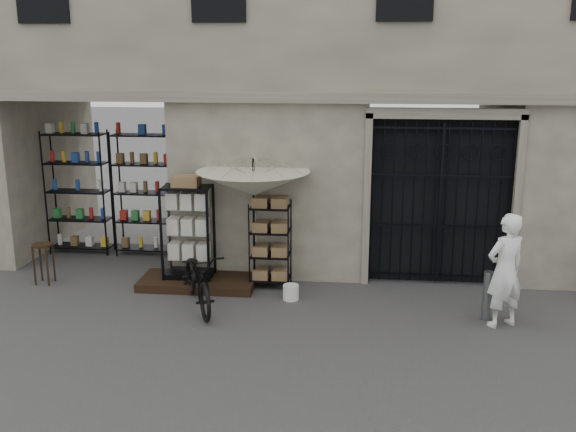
# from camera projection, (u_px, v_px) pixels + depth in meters

# --- Properties ---
(ground) EXTENTS (80.00, 80.00, 0.00)m
(ground) POSITION_uv_depth(u_px,v_px,m) (332.00, 329.00, 9.49)
(ground) COLOR black
(ground) RESTS_ON ground
(main_building) EXTENTS (14.00, 4.00, 9.00)m
(main_building) POSITION_uv_depth(u_px,v_px,m) (344.00, 25.00, 12.25)
(main_building) COLOR gray
(main_building) RESTS_ON ground
(shop_recess) EXTENTS (3.00, 1.70, 3.00)m
(shop_recess) POSITION_uv_depth(u_px,v_px,m) (104.00, 186.00, 12.28)
(shop_recess) COLOR black
(shop_recess) RESTS_ON ground
(shop_shelving) EXTENTS (2.70, 0.50, 2.50)m
(shop_shelving) POSITION_uv_depth(u_px,v_px,m) (112.00, 193.00, 12.83)
(shop_shelving) COLOR black
(shop_shelving) RESTS_ON ground
(iron_gate) EXTENTS (2.50, 0.21, 3.00)m
(iron_gate) POSITION_uv_depth(u_px,v_px,m) (439.00, 199.00, 11.14)
(iron_gate) COLOR black
(iron_gate) RESTS_ON ground
(step_platform) EXTENTS (2.00, 0.90, 0.15)m
(step_platform) POSITION_uv_depth(u_px,v_px,m) (198.00, 282.00, 11.21)
(step_platform) COLOR black
(step_platform) RESTS_ON ground
(display_cabinet) EXTENTS (0.90, 0.67, 1.75)m
(display_cabinet) POSITION_uv_depth(u_px,v_px,m) (188.00, 237.00, 11.11)
(display_cabinet) COLOR black
(display_cabinet) RESTS_ON step_platform
(wire_rack) EXTENTS (0.68, 0.50, 1.52)m
(wire_rack) POSITION_uv_depth(u_px,v_px,m) (270.00, 246.00, 11.05)
(wire_rack) COLOR black
(wire_rack) RESTS_ON ground
(market_umbrella) EXTENTS (2.19, 2.21, 2.72)m
(market_umbrella) POSITION_uv_depth(u_px,v_px,m) (253.00, 177.00, 10.72)
(market_umbrella) COLOR black
(market_umbrella) RESTS_ON ground
(white_bucket) EXTENTS (0.30, 0.30, 0.25)m
(white_bucket) POSITION_uv_depth(u_px,v_px,m) (291.00, 292.00, 10.59)
(white_bucket) COLOR silver
(white_bucket) RESTS_ON ground
(bicycle) EXTENTS (0.99, 1.14, 1.83)m
(bicycle) POSITION_uv_depth(u_px,v_px,m) (199.00, 307.00, 10.32)
(bicycle) COLOR black
(bicycle) RESTS_ON ground
(wooden_stool) EXTENTS (0.39, 0.39, 0.72)m
(wooden_stool) POSITION_uv_depth(u_px,v_px,m) (44.00, 263.00, 11.29)
(wooden_stool) COLOR black
(wooden_stool) RESTS_ON ground
(steel_bollard) EXTENTS (0.18, 0.18, 0.78)m
(steel_bollard) POSITION_uv_depth(u_px,v_px,m) (487.00, 296.00, 9.72)
(steel_bollard) COLOR slate
(steel_bollard) RESTS_ON ground
(shopkeeper) EXTENTS (1.37, 1.82, 0.41)m
(shopkeeper) POSITION_uv_depth(u_px,v_px,m) (500.00, 325.00, 9.61)
(shopkeeper) COLOR white
(shopkeeper) RESTS_ON ground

